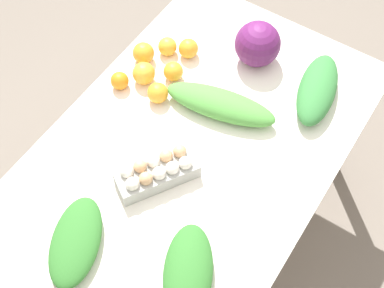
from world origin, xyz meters
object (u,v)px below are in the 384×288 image
(greens_bunch_kale, at_px, (220,104))
(orange_4, at_px, (144,73))
(egg_carton, at_px, (157,171))
(cabbage_purple, at_px, (258,44))
(orange_5, at_px, (188,48))
(orange_0, at_px, (167,46))
(orange_3, at_px, (158,93))
(greens_bunch_beet_tops, at_px, (317,89))
(orange_1, at_px, (143,53))
(greens_bunch_scallion, at_px, (76,242))
(orange_2, at_px, (173,72))
(orange_6, at_px, (120,81))
(greens_bunch_dandelion, at_px, (188,272))

(greens_bunch_kale, height_order, orange_4, orange_4)
(egg_carton, bearing_deg, cabbage_purple, -149.43)
(cabbage_purple, distance_m, orange_4, 0.43)
(egg_carton, distance_m, orange_5, 0.54)
(orange_0, xyz_separation_m, orange_3, (-0.20, -0.10, 0.00))
(orange_4, bearing_deg, egg_carton, -138.22)
(greens_bunch_kale, xyz_separation_m, greens_bunch_beet_tops, (0.24, -0.26, 0.00))
(egg_carton, bearing_deg, orange_1, -107.17)
(cabbage_purple, relative_size, greens_bunch_beet_tops, 0.52)
(orange_1, height_order, orange_3, orange_1)
(greens_bunch_scallion, distance_m, orange_2, 0.71)
(greens_bunch_kale, height_order, orange_2, greens_bunch_kale)
(orange_1, bearing_deg, orange_3, -128.93)
(orange_6, bearing_deg, orange_2, -44.94)
(greens_bunch_beet_tops, height_order, orange_5, greens_bunch_beet_tops)
(cabbage_purple, bearing_deg, greens_bunch_beet_tops, -97.63)
(greens_bunch_beet_tops, relative_size, orange_3, 4.37)
(greens_bunch_beet_tops, relative_size, orange_5, 4.42)
(orange_5, bearing_deg, orange_3, -173.96)
(orange_4, bearing_deg, greens_bunch_dandelion, -134.23)
(cabbage_purple, height_order, orange_5, cabbage_purple)
(cabbage_purple, distance_m, greens_bunch_scallion, 0.95)
(orange_2, height_order, orange_5, orange_5)
(cabbage_purple, xyz_separation_m, greens_bunch_beet_tops, (-0.04, -0.27, -0.04))
(cabbage_purple, bearing_deg, orange_5, 118.38)
(cabbage_purple, bearing_deg, orange_2, 139.46)
(orange_2, bearing_deg, orange_5, 6.99)
(greens_bunch_dandelion, distance_m, orange_3, 0.66)
(orange_2, bearing_deg, egg_carton, -152.92)
(greens_bunch_beet_tops, xyz_separation_m, orange_1, (-0.20, 0.62, -0.00))
(greens_bunch_beet_tops, distance_m, orange_5, 0.50)
(greens_bunch_beet_tops, relative_size, orange_6, 4.98)
(greens_bunch_scallion, bearing_deg, egg_carton, -11.80)
(greens_bunch_kale, distance_m, orange_3, 0.22)
(greens_bunch_beet_tops, xyz_separation_m, greens_bunch_scallion, (-0.91, 0.35, -0.01))
(cabbage_purple, height_order, orange_4, cabbage_purple)
(greens_bunch_beet_tops, xyz_separation_m, orange_5, (-0.08, 0.49, -0.01))
(orange_0, relative_size, orange_5, 0.95)
(orange_0, height_order, orange_5, orange_5)
(greens_bunch_kale, relative_size, orange_5, 5.36)
(orange_1, relative_size, orange_5, 1.08)
(orange_1, distance_m, orange_3, 0.19)
(cabbage_purple, bearing_deg, orange_4, 137.12)
(orange_2, bearing_deg, cabbage_purple, -40.54)
(greens_bunch_kale, height_order, greens_bunch_dandelion, greens_bunch_kale)
(greens_bunch_beet_tops, bearing_deg, greens_bunch_scallion, 158.85)
(orange_1, bearing_deg, greens_bunch_kale, -96.97)
(orange_0, bearing_deg, greens_bunch_beet_tops, -78.15)
(greens_bunch_dandelion, xyz_separation_m, greens_bunch_beet_tops, (0.81, -0.02, 0.01))
(cabbage_purple, xyz_separation_m, orange_6, (-0.38, 0.35, -0.05))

